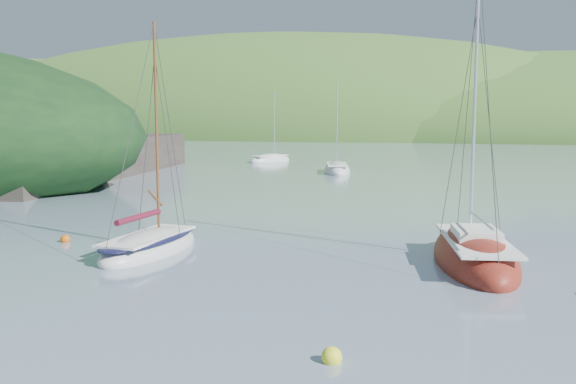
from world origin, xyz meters
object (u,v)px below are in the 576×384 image
(sloop_red, at_px, (474,258))
(distant_sloop_c, at_px, (270,160))
(distant_sloop_a, at_px, (337,171))
(daysailer_white, at_px, (150,247))

(sloop_red, bearing_deg, distant_sloop_c, 105.54)
(sloop_red, bearing_deg, distant_sloop_a, 99.06)
(distant_sloop_a, xyz_separation_m, distant_sloop_c, (-11.37, 11.55, -0.01))
(sloop_red, distance_m, distant_sloop_a, 39.19)
(daysailer_white, xyz_separation_m, distant_sloop_a, (-1.85, 38.37, -0.05))
(distant_sloop_a, bearing_deg, daysailer_white, -103.95)
(distant_sloop_a, relative_size, distant_sloop_c, 1.12)
(daysailer_white, relative_size, distant_sloop_a, 0.99)
(daysailer_white, relative_size, distant_sloop_c, 1.11)
(distant_sloop_c, bearing_deg, daysailer_white, -51.64)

